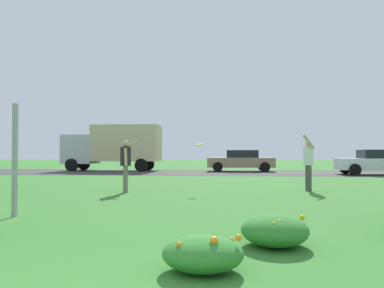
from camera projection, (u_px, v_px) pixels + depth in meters
ground_plane at (187, 189)px, 13.38m from camera, size 120.00×120.00×0.00m
highway_strip at (206, 172)px, 24.97m from camera, size 120.00×7.58×0.01m
highway_center_stripe at (206, 172)px, 24.97m from camera, size 120.00×0.16×0.00m
daylily_clump_mid_right at (275, 230)px, 5.23m from camera, size 0.91×1.00×0.43m
daylily_clump_front_right at (203, 254)px, 4.10m from camera, size 0.87×0.79×0.41m
sign_post_near_path at (15, 160)px, 7.66m from camera, size 0.07×0.10×2.24m
person_thrower_dark_shirt at (126, 161)px, 12.31m from camera, size 0.57×0.55×1.66m
person_catcher_white_shirt at (308, 161)px, 12.84m from camera, size 0.44×0.53×1.89m
frisbee_lime at (200, 144)px, 12.55m from camera, size 0.26×0.25×0.13m
car_white_leftmost at (378, 162)px, 22.34m from camera, size 4.50×2.00×1.45m
car_tan_center_left at (241, 161)px, 26.46m from camera, size 4.50×2.00×1.45m
box_truck_silver at (114, 145)px, 27.33m from camera, size 6.70×2.46×3.20m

